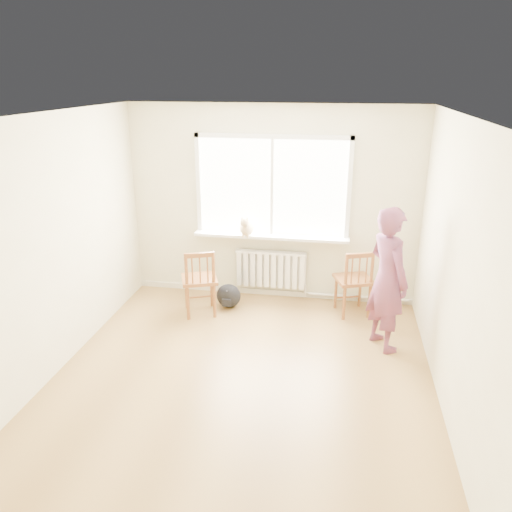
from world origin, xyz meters
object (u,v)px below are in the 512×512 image
at_px(cat, 247,227).
at_px(backpack, 229,296).
at_px(chair_left, 200,282).
at_px(person, 388,279).
at_px(chair_right, 355,282).

distance_m(cat, backpack, 0.98).
relative_size(chair_left, person, 0.54).
bearing_deg(chair_left, chair_right, 168.82).
distance_m(person, backpack, 2.25).
xyz_separation_m(chair_left, person, (2.35, -0.43, 0.39)).
height_order(chair_right, backpack, chair_right).
xyz_separation_m(chair_left, cat, (0.52, 0.60, 0.61)).
bearing_deg(backpack, chair_left, -138.70).
bearing_deg(chair_right, person, 94.06).
xyz_separation_m(cat, backpack, (-0.20, -0.32, -0.91)).
distance_m(chair_left, cat, 1.00).
xyz_separation_m(chair_left, backpack, (0.32, 0.28, -0.30)).
relative_size(person, cat, 3.67).
xyz_separation_m(person, cat, (-1.83, 1.03, 0.22)).
bearing_deg(person, cat, 29.75).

